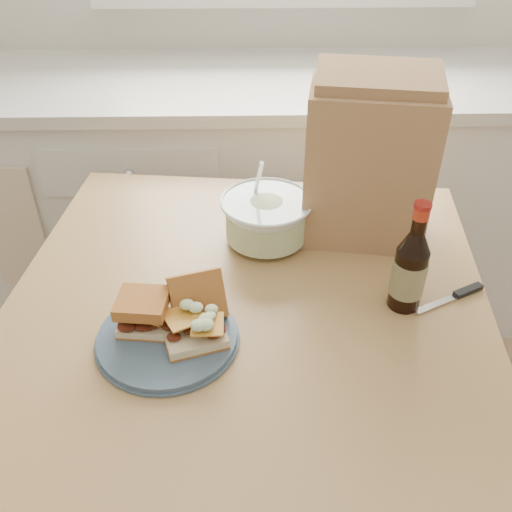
{
  "coord_description": "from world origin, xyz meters",
  "views": [
    {
      "loc": [
        -0.14,
        -0.16,
        1.6
      ],
      "look_at": [
        -0.12,
        0.76,
        0.9
      ],
      "focal_mm": 40.0,
      "sensor_mm": 36.0,
      "label": 1
    }
  ],
  "objects_px": {
    "paper_bag": "(368,165)",
    "beer_bottle": "(410,269)",
    "plate": "(168,338)",
    "dining_table": "(248,341)",
    "coleslaw_bowl": "(266,220)"
  },
  "relations": [
    {
      "from": "paper_bag",
      "to": "plate",
      "type": "bearing_deg",
      "value": -130.53
    },
    {
      "from": "beer_bottle",
      "to": "paper_bag",
      "type": "height_order",
      "value": "paper_bag"
    },
    {
      "from": "dining_table",
      "to": "coleslaw_bowl",
      "type": "bearing_deg",
      "value": 84.13
    },
    {
      "from": "dining_table",
      "to": "paper_bag",
      "type": "distance_m",
      "value": 0.47
    },
    {
      "from": "plate",
      "to": "paper_bag",
      "type": "distance_m",
      "value": 0.58
    },
    {
      "from": "paper_bag",
      "to": "beer_bottle",
      "type": "bearing_deg",
      "value": -70.63
    },
    {
      "from": "plate",
      "to": "paper_bag",
      "type": "bearing_deg",
      "value": 40.01
    },
    {
      "from": "coleslaw_bowl",
      "to": "beer_bottle",
      "type": "height_order",
      "value": "beer_bottle"
    },
    {
      "from": "beer_bottle",
      "to": "paper_bag",
      "type": "bearing_deg",
      "value": 81.58
    },
    {
      "from": "dining_table",
      "to": "paper_bag",
      "type": "height_order",
      "value": "paper_bag"
    },
    {
      "from": "beer_bottle",
      "to": "dining_table",
      "type": "bearing_deg",
      "value": 157.73
    },
    {
      "from": "beer_bottle",
      "to": "paper_bag",
      "type": "distance_m",
      "value": 0.28
    },
    {
      "from": "coleslaw_bowl",
      "to": "plate",
      "type": "bearing_deg",
      "value": -121.16
    },
    {
      "from": "coleslaw_bowl",
      "to": "paper_bag",
      "type": "bearing_deg",
      "value": 7.19
    },
    {
      "from": "plate",
      "to": "paper_bag",
      "type": "height_order",
      "value": "paper_bag"
    }
  ]
}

